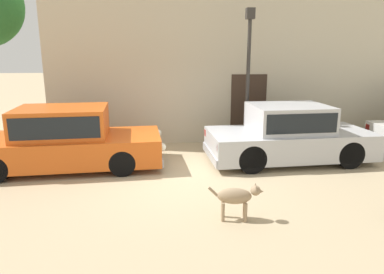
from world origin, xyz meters
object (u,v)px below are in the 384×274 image
(stray_dog_spotted, at_px, (237,197))
(street_lamp, at_px, (248,63))
(parked_sedan_nearest, at_px, (65,139))
(parked_sedan_second, at_px, (289,134))

(stray_dog_spotted, relative_size, street_lamp, 0.24)
(parked_sedan_nearest, bearing_deg, stray_dog_spotted, -44.55)
(street_lamp, bearing_deg, stray_dog_spotted, -105.41)
(parked_sedan_nearest, xyz_separation_m, parked_sedan_second, (5.59, 0.08, -0.02))
(parked_sedan_nearest, xyz_separation_m, street_lamp, (4.71, 1.09, 1.75))
(parked_sedan_second, height_order, stray_dog_spotted, parked_sedan_second)
(parked_sedan_second, relative_size, street_lamp, 1.12)
(parked_sedan_nearest, xyz_separation_m, stray_dog_spotted, (3.57, -3.06, -0.32))
(parked_sedan_nearest, height_order, stray_dog_spotted, parked_sedan_nearest)
(stray_dog_spotted, bearing_deg, parked_sedan_nearest, 148.16)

